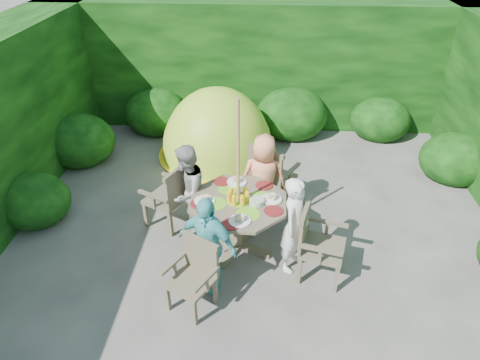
# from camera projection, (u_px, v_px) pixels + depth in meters

# --- Properties ---
(ground) EXTENTS (60.00, 60.00, 0.00)m
(ground) POSITION_uv_depth(u_px,v_px,m) (257.00, 235.00, 6.20)
(ground) COLOR #4A4742
(ground) RESTS_ON ground
(hedge_enclosure) EXTENTS (9.00, 9.00, 2.50)m
(hedge_enclosure) POSITION_uv_depth(u_px,v_px,m) (262.00, 118.00, 6.64)
(hedge_enclosure) COLOR black
(hedge_enclosure) RESTS_ON ground
(patio_table) EXTENTS (1.78, 1.78, 0.94)m
(patio_table) POSITION_uv_depth(u_px,v_px,m) (238.00, 208.00, 5.63)
(patio_table) COLOR #49402F
(patio_table) RESTS_ON ground
(parasol_pole) EXTENTS (0.06, 0.06, 2.20)m
(parasol_pole) POSITION_uv_depth(u_px,v_px,m) (238.00, 180.00, 5.40)
(parasol_pole) COLOR olive
(parasol_pole) RESTS_ON ground
(garden_chair_right) EXTENTS (0.66, 0.71, 0.99)m
(garden_chair_right) POSITION_uv_depth(u_px,v_px,m) (316.00, 242.00, 5.27)
(garden_chair_right) COLOR #49402F
(garden_chair_right) RESTS_ON ground
(garden_chair_left) EXTENTS (0.72, 0.75, 0.97)m
(garden_chair_left) POSITION_uv_depth(u_px,v_px,m) (171.00, 196.00, 6.13)
(garden_chair_left) COLOR #49402F
(garden_chair_left) RESTS_ON ground
(garden_chair_back) EXTENTS (0.82, 0.79, 1.04)m
(garden_chair_back) POSITION_uv_depth(u_px,v_px,m) (270.00, 176.00, 6.51)
(garden_chair_back) COLOR #49402F
(garden_chair_back) RESTS_ON ground
(garden_chair_front) EXTENTS (0.67, 0.64, 0.85)m
(garden_chair_front) POSITION_uv_depth(u_px,v_px,m) (194.00, 274.00, 4.92)
(garden_chair_front) COLOR #49402F
(garden_chair_front) RESTS_ON ground
(child_right) EXTENTS (0.51, 0.58, 1.34)m
(child_right) POSITION_uv_depth(u_px,v_px,m) (295.00, 225.00, 5.32)
(child_right) COLOR white
(child_right) RESTS_ON ground
(child_left) EXTENTS (0.65, 0.77, 1.37)m
(child_left) POSITION_uv_depth(u_px,v_px,m) (187.00, 191.00, 5.93)
(child_left) COLOR gray
(child_left) RESTS_ON ground
(child_back) EXTENTS (0.70, 0.49, 1.36)m
(child_back) POSITION_uv_depth(u_px,v_px,m) (263.00, 178.00, 6.22)
(child_back) COLOR #FC9468
(child_back) RESTS_ON ground
(child_front) EXTENTS (0.84, 0.60, 1.32)m
(child_front) POSITION_uv_depth(u_px,v_px,m) (207.00, 244.00, 5.04)
(child_front) COLOR #50BBBB
(child_front) RESTS_ON ground
(dome_tent) EXTENTS (2.43, 2.43, 2.58)m
(dome_tent) POSITION_uv_depth(u_px,v_px,m) (218.00, 153.00, 8.24)
(dome_tent) COLOR #9BD428
(dome_tent) RESTS_ON ground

